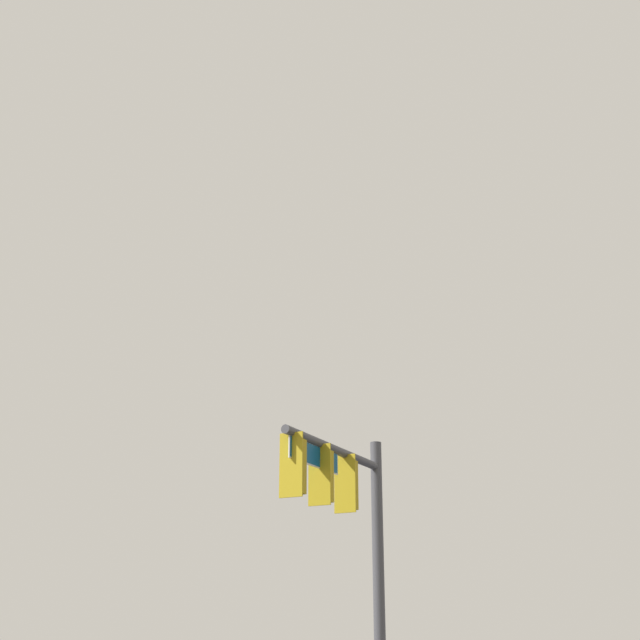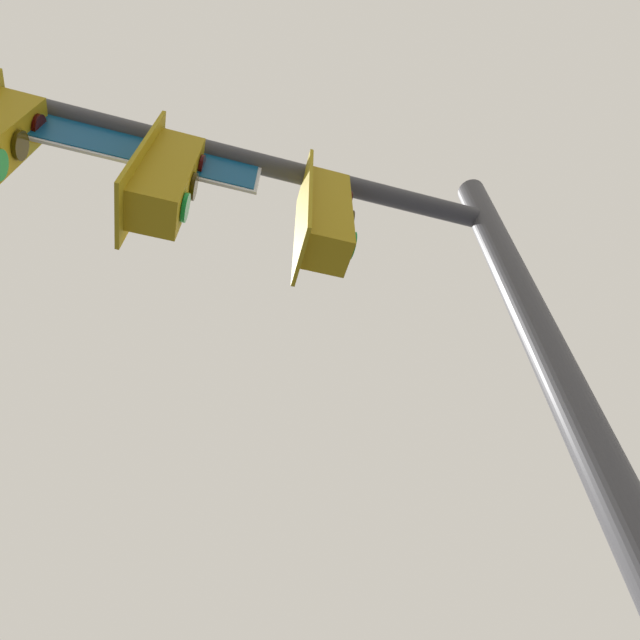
{
  "view_description": "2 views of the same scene",
  "coord_description": "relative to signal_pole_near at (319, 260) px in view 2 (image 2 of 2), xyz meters",
  "views": [
    {
      "loc": [
        13.22,
        -1.56,
        1.6
      ],
      "look_at": [
        -2.81,
        -8.58,
        7.93
      ],
      "focal_mm": 50.0,
      "sensor_mm": 36.0,
      "label": 1
    },
    {
      "loc": [
        -4.77,
        -7.07,
        1.34
      ],
      "look_at": [
        -6.0,
        -10.85,
        5.79
      ],
      "focal_mm": 28.0,
      "sensor_mm": 36.0,
      "label": 2
    }
  ],
  "objects": [
    {
      "name": "signal_pole_near",
      "position": [
        0.0,
        0.0,
        0.0
      ],
      "size": [
        4.73,
        0.66,
        6.19
      ],
      "color": "#47474C",
      "rests_on": "ground_plane"
    }
  ]
}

